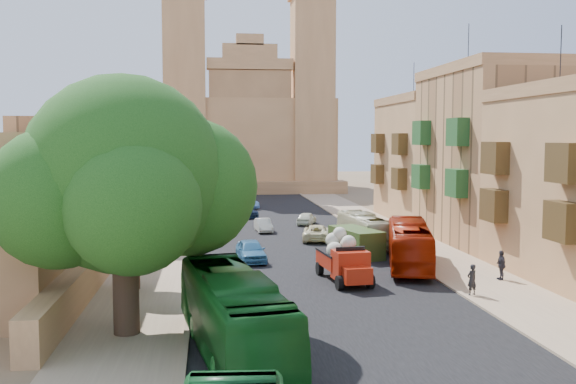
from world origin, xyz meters
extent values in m
plane|color=brown|center=(0.00, 0.00, 0.00)|extent=(260.00, 260.00, 0.00)
cube|color=black|center=(0.00, 30.00, 0.01)|extent=(14.00, 140.00, 0.01)
cube|color=#A08568|center=(9.50, 30.00, 0.01)|extent=(5.00, 140.00, 0.01)
cube|color=#A08568|center=(-9.50, 30.00, 0.01)|extent=(5.00, 140.00, 0.01)
cube|color=#A08568|center=(7.00, 30.00, 0.06)|extent=(0.25, 140.00, 0.12)
cube|color=#A08568|center=(-7.00, 30.00, 0.06)|extent=(0.25, 140.00, 0.12)
cylinder|color=black|center=(15.00, 13.80, 13.10)|extent=(0.06, 0.06, 3.60)
cube|color=#483318|center=(11.55, 7.08, 3.99)|extent=(0.90, 2.20, 2.00)
cube|color=#483318|center=(11.55, 14.92, 3.99)|extent=(0.90, 2.20, 2.00)
cube|color=#483318|center=(11.55, 7.08, 6.93)|extent=(0.90, 2.20, 2.00)
cube|color=#483318|center=(11.55, 14.92, 6.93)|extent=(0.90, 2.20, 2.00)
cube|color=tan|center=(16.00, 25.00, 6.50)|extent=(8.00, 14.00, 13.00)
cube|color=#976A42|center=(16.00, 25.00, 13.40)|extent=(8.20, 14.00, 0.80)
cylinder|color=black|center=(15.00, 27.80, 15.60)|extent=(0.06, 0.06, 3.60)
cube|color=#215325|center=(11.55, 21.08, 4.94)|extent=(0.90, 2.20, 2.00)
cube|color=#215325|center=(11.55, 28.92, 4.94)|extent=(0.90, 2.20, 2.00)
cube|color=#215325|center=(11.55, 21.08, 8.58)|extent=(0.90, 2.20, 2.00)
cube|color=#215325|center=(11.55, 28.92, 8.58)|extent=(0.90, 2.20, 2.00)
cube|color=#AB794D|center=(16.00, 39.00, 5.75)|extent=(8.00, 14.00, 11.50)
cube|color=#976A42|center=(16.00, 39.00, 11.90)|extent=(8.20, 14.00, 0.80)
cylinder|color=black|center=(15.00, 41.80, 14.10)|extent=(0.06, 0.06, 3.60)
cube|color=#483318|center=(11.55, 35.08, 4.37)|extent=(0.90, 2.20, 2.00)
cube|color=#483318|center=(11.55, 42.92, 4.37)|extent=(0.90, 2.20, 2.00)
cube|color=#483318|center=(11.55, 35.08, 7.59)|extent=(0.90, 2.20, 2.00)
cube|color=#483318|center=(11.55, 42.92, 7.59)|extent=(0.90, 2.20, 2.00)
cube|color=#AB794D|center=(-12.50, 20.00, 0.90)|extent=(1.00, 40.00, 1.80)
cube|color=#976A42|center=(-18.00, 18.00, 4.20)|extent=(10.00, 28.00, 8.40)
cube|color=tan|center=(-18.00, 44.00, 5.00)|extent=(10.00, 22.00, 10.00)
cube|color=#AB794D|center=(0.00, 81.00, 7.00)|extent=(26.00, 20.00, 14.00)
cube|color=#976A42|center=(0.00, 70.50, 0.90)|extent=(28.00, 4.00, 1.80)
cube|color=#976A42|center=(0.00, 72.20, 10.00)|extent=(12.00, 2.00, 16.00)
cube|color=#AB794D|center=(0.00, 72.20, 18.90)|extent=(12.60, 2.40, 1.60)
cube|color=#AB794D|center=(0.00, 72.20, 20.60)|extent=(8.00, 2.00, 2.40)
cube|color=#AB794D|center=(0.00, 72.20, 22.40)|extent=(4.00, 2.00, 1.60)
cube|color=#AB794D|center=(-9.50, 73.50, 14.50)|extent=(6.00, 6.00, 29.00)
cube|color=#AB794D|center=(9.50, 73.50, 14.50)|extent=(6.00, 6.00, 29.00)
cylinder|color=#3B291D|center=(-9.50, 4.00, 2.05)|extent=(1.08, 1.08, 4.10)
sphere|color=#153E11|center=(-9.50, 4.00, 6.70)|extent=(8.21, 8.21, 8.21)
sphere|color=#153E11|center=(-6.91, 5.30, 6.05)|extent=(6.05, 6.05, 6.05)
sphere|color=#153E11|center=(-11.88, 3.03, 5.83)|extent=(5.62, 5.62, 5.62)
sphere|color=#153E11|center=(-8.85, 1.41, 5.62)|extent=(5.18, 5.18, 5.18)
sphere|color=#153E11|center=(-10.69, 6.38, 7.56)|extent=(4.75, 4.75, 4.75)
cylinder|color=#3B291D|center=(-10.00, 12.00, 1.25)|extent=(0.44, 0.44, 2.49)
sphere|color=#153E11|center=(-10.00, 12.00, 3.76)|extent=(3.62, 3.62, 3.62)
cylinder|color=#3B291D|center=(-10.00, 24.00, 0.96)|extent=(0.44, 0.44, 1.93)
sphere|color=#153E11|center=(-10.00, 24.00, 2.91)|extent=(2.80, 2.80, 2.80)
cylinder|color=#3B291D|center=(-10.00, 36.00, 0.96)|extent=(0.44, 0.44, 1.92)
sphere|color=#153E11|center=(-10.00, 36.00, 2.90)|extent=(2.80, 2.80, 2.80)
cylinder|color=#3B291D|center=(-10.00, 48.00, 1.23)|extent=(0.44, 0.44, 2.45)
sphere|color=#153E11|center=(-10.00, 48.00, 3.70)|extent=(3.57, 3.57, 3.57)
cube|color=#AA200D|center=(1.45, 13.32, 1.10)|extent=(2.27, 3.36, 0.79)
cube|color=black|center=(1.45, 13.32, 1.54)|extent=(2.32, 3.40, 0.11)
cube|color=#AA200D|center=(1.68, 11.31, 1.19)|extent=(2.00, 1.69, 1.58)
cube|color=#AA200D|center=(1.79, 10.26, 0.83)|extent=(1.60, 1.21, 0.88)
cube|color=black|center=(1.68, 11.31, 1.80)|extent=(1.67, 0.27, 0.79)
cylinder|color=black|center=(0.89, 10.43, 0.40)|extent=(0.39, 0.82, 0.79)
cylinder|color=black|center=(2.64, 10.62, 0.40)|extent=(0.39, 0.82, 0.79)
cylinder|color=black|center=(0.46, 14.27, 0.40)|extent=(0.39, 0.82, 0.79)
cylinder|color=black|center=(2.21, 14.46, 0.40)|extent=(0.39, 0.82, 0.79)
sphere|color=beige|center=(1.08, 12.75, 1.76)|extent=(0.97, 0.97, 0.97)
sphere|color=beige|center=(1.92, 13.10, 1.76)|extent=(0.97, 0.97, 0.97)
sphere|color=beige|center=(1.40, 13.84, 1.76)|extent=(0.97, 0.97, 0.97)
sphere|color=beige|center=(1.10, 13.37, 2.24)|extent=(0.88, 0.88, 0.88)
sphere|color=beige|center=(1.85, 12.57, 2.20)|extent=(0.88, 0.88, 0.88)
sphere|color=beige|center=(1.46, 13.23, 2.64)|extent=(0.79, 0.79, 0.79)
cube|color=#38521E|center=(4.00, 20.00, 0.96)|extent=(3.20, 5.04, 1.93)
cylinder|color=black|center=(3.55, 18.19, 0.39)|extent=(0.50, 0.82, 0.77)
cylinder|color=black|center=(5.31, 18.68, 0.39)|extent=(0.50, 0.82, 0.77)
cylinder|color=black|center=(2.69, 21.32, 0.39)|extent=(0.50, 0.82, 0.77)
cylinder|color=black|center=(4.45, 21.81, 0.39)|extent=(0.50, 0.82, 0.77)
imported|color=#135A1B|center=(-5.16, 1.00, 1.55)|extent=(4.38, 11.39, 3.09)
imported|color=#971A04|center=(6.50, 15.93, 1.43)|extent=(4.99, 10.56, 2.87)
imported|color=#C0BA92|center=(5.65, 24.53, 1.20)|extent=(2.50, 8.69, 2.39)
imported|color=teal|center=(-3.34, 19.02, 0.72)|extent=(2.06, 4.38, 1.45)
imported|color=beige|center=(-1.40, 32.29, 0.58)|extent=(1.46, 3.59, 1.16)
imported|color=beige|center=(2.41, 27.04, 0.63)|extent=(2.89, 4.87, 1.27)
imported|color=#122644|center=(-2.56, 42.91, 0.69)|extent=(3.22, 5.11, 1.38)
imported|color=silver|center=(3.03, 36.38, 0.60)|extent=(2.53, 3.78, 1.20)
imported|color=#5182D0|center=(-1.94, 50.80, 0.71)|extent=(3.13, 4.57, 1.43)
imported|color=black|center=(7.50, 8.50, 0.82)|extent=(0.70, 0.59, 1.64)
imported|color=#32313B|center=(10.64, 11.76, 0.86)|extent=(0.45, 1.02, 1.72)
camera|label=1|loc=(-5.97, -22.90, 8.18)|focal=40.00mm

